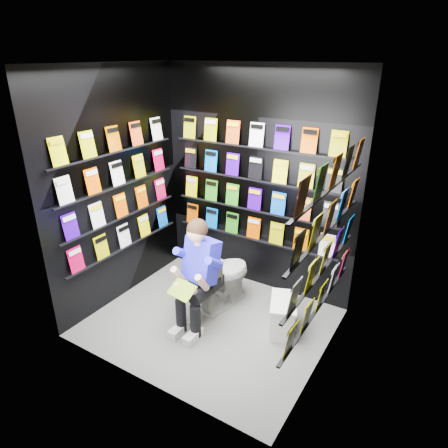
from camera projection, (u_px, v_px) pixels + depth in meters
The scene contains 14 objects.
floor at pixel (210, 322), 4.31m from camera, with size 2.40×2.40×0.00m, color #60605D.
ceiling at pixel (206, 63), 3.28m from camera, with size 2.40×2.40×0.00m, color white.
wall_back at pixel (256, 183), 4.58m from camera, with size 2.40×0.04×2.60m, color black.
wall_front at pixel (135, 251), 3.01m from camera, with size 2.40×0.04×2.60m, color black.
wall_left at pixel (117, 190), 4.37m from camera, with size 0.04×2.00×2.60m, color black.
wall_right at pixel (332, 239), 3.22m from camera, with size 0.04×2.00×2.60m, color black.
comics_back at pixel (255, 184), 4.55m from camera, with size 2.10×0.06×1.37m, color #CA4415, non-canonical shape.
comics_left at pixel (119, 190), 4.36m from camera, with size 0.06×1.70×1.37m, color #CA4415, non-canonical shape.
comics_right at pixel (328, 237), 3.23m from camera, with size 0.06×1.70×1.37m, color #CA4415, non-canonical shape.
toilet at pixel (222, 276), 4.50m from camera, with size 0.42×0.75×0.73m, color silver.
longbox at pixel (283, 317), 4.13m from camera, with size 0.24×0.44×0.33m, color white.
longbox_lid at pixel (284, 302), 4.06m from camera, with size 0.26×0.46×0.03m, color white.
reader at pixel (202, 261), 4.05m from camera, with size 0.47×0.69×1.27m, color #0E09CD, non-canonical shape.
held_comic at pixel (182, 290), 3.84m from camera, with size 0.27×0.01×0.19m, color green.
Camera 1 is at (1.98, -2.94, 2.68)m, focal length 32.00 mm.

